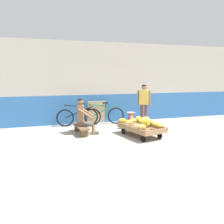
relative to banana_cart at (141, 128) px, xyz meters
name	(u,v)px	position (x,y,z in m)	size (l,w,h in m)	color
ground_plane	(147,144)	(-0.16, -0.80, -0.24)	(80.00, 80.00, 0.00)	#A39E93
back_wall	(113,83)	(-0.16, 2.49, 1.32)	(16.00, 0.30, 3.13)	#2D609E
banana_cart	(141,128)	(0.00, 0.00, 0.00)	(1.16, 1.60, 0.36)	#8E6B47
banana_pile	(142,122)	(0.00, -0.10, 0.23)	(1.10, 1.24, 0.26)	gold
low_bench	(81,128)	(-1.74, 0.80, -0.04)	(0.41, 1.13, 0.27)	brown
vendor_seated	(84,116)	(-1.65, 0.78, 0.33)	(0.73, 0.58, 1.14)	brown
plastic_crate	(131,125)	(0.05, 0.97, -0.09)	(0.36, 0.28, 0.30)	gold
weighing_scale	(131,116)	(0.05, 0.97, 0.21)	(0.30, 0.30, 0.29)	#28282D
bicycle_near_left	(79,116)	(-1.63, 1.98, 0.11)	(1.66, 0.48, 0.86)	black
bicycle_far_left	(103,115)	(-0.72, 1.96, 0.11)	(1.66, 0.48, 0.86)	black
sign_board	(96,112)	(-0.90, 2.27, 0.20)	(0.70, 0.19, 0.89)	#C6B289
customer_adult	(144,100)	(0.71, 1.37, 0.71)	(0.42, 0.35, 1.53)	brown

